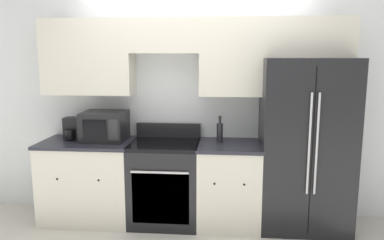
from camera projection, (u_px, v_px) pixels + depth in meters
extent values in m
plane|color=beige|center=(189.00, 235.00, 3.81)|extent=(12.00, 12.00, 0.00)
cube|color=silver|center=(195.00, 101.00, 4.24)|extent=(8.00, 0.06, 2.60)
cube|color=beige|center=(88.00, 57.00, 4.06)|extent=(0.97, 0.33, 0.81)
cube|color=beige|center=(166.00, 36.00, 3.95)|extent=(0.73, 0.33, 0.36)
cube|color=beige|center=(275.00, 57.00, 3.89)|extent=(1.56, 0.33, 0.81)
cube|color=beige|center=(89.00, 182.00, 4.14)|extent=(0.97, 0.62, 0.85)
cube|color=#23232D|center=(87.00, 143.00, 4.07)|extent=(1.00, 0.64, 0.03)
sphere|color=black|center=(57.00, 179.00, 3.84)|extent=(0.03, 0.03, 0.03)
sphere|color=black|center=(99.00, 180.00, 3.80)|extent=(0.03, 0.03, 0.03)
cube|color=beige|center=(229.00, 186.00, 4.01)|extent=(0.65, 0.62, 0.85)
cube|color=#23232D|center=(229.00, 146.00, 3.93)|extent=(0.67, 0.64, 0.03)
sphere|color=black|center=(214.00, 184.00, 3.70)|extent=(0.03, 0.03, 0.03)
sphere|color=black|center=(244.00, 184.00, 3.67)|extent=(0.03, 0.03, 0.03)
cube|color=black|center=(165.00, 184.00, 4.07)|extent=(0.73, 0.62, 0.85)
cube|color=black|center=(160.00, 198.00, 3.78)|extent=(0.58, 0.01, 0.54)
cube|color=black|center=(165.00, 144.00, 3.99)|extent=(0.73, 0.62, 0.04)
cube|color=black|center=(168.00, 130.00, 4.25)|extent=(0.73, 0.04, 0.16)
cylinder|color=silver|center=(160.00, 172.00, 3.70)|extent=(0.58, 0.02, 0.02)
cube|color=black|center=(304.00, 144.00, 3.92)|extent=(0.91, 0.74, 1.78)
cube|color=black|center=(312.00, 153.00, 3.56)|extent=(0.01, 0.01, 1.64)
cylinder|color=#B7B7BC|center=(309.00, 144.00, 3.52)|extent=(0.02, 0.02, 0.98)
cylinder|color=#B7B7BC|center=(317.00, 144.00, 3.52)|extent=(0.02, 0.02, 0.98)
cube|color=black|center=(105.00, 126.00, 4.08)|extent=(0.46, 0.41, 0.32)
cube|color=black|center=(94.00, 130.00, 3.88)|extent=(0.25, 0.01, 0.21)
cube|color=#262628|center=(113.00, 130.00, 3.87)|extent=(0.10, 0.01, 0.22)
cylinder|color=black|center=(220.00, 133.00, 4.00)|extent=(0.07, 0.07, 0.20)
cylinder|color=black|center=(220.00, 121.00, 3.98)|extent=(0.03, 0.03, 0.06)
cylinder|color=black|center=(220.00, 117.00, 3.97)|extent=(0.03, 0.03, 0.02)
cube|color=black|center=(73.00, 128.00, 4.16)|extent=(0.18, 0.15, 0.24)
cylinder|color=black|center=(70.00, 134.00, 4.09)|extent=(0.10, 0.10, 0.11)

